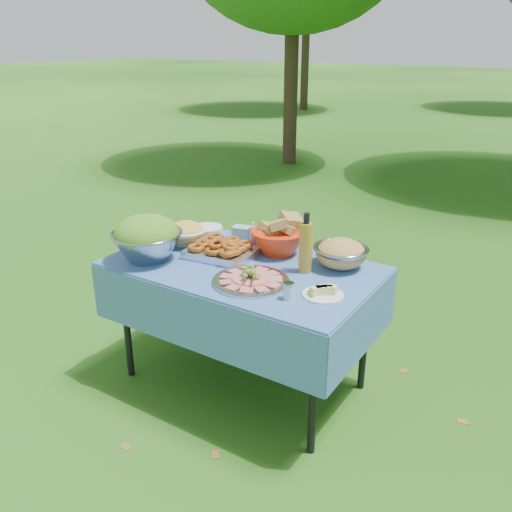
{
  "coord_description": "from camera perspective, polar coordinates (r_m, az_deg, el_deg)",
  "views": [
    {
      "loc": [
        1.55,
        -2.28,
        1.93
      ],
      "look_at": [
        0.09,
        0.0,
        0.83
      ],
      "focal_mm": 38.0,
      "sensor_mm": 36.0,
      "label": 1
    }
  ],
  "objects": [
    {
      "name": "ground",
      "position": [
        3.36,
        -1.29,
        -12.96
      ],
      "size": [
        80.0,
        80.0,
        0.0
      ],
      "primitive_type": "plane",
      "color": "#0E3609",
      "rests_on": "ground"
    },
    {
      "name": "picnic_table",
      "position": [
        3.16,
        -1.35,
        -7.3
      ],
      "size": [
        1.46,
        0.86,
        0.76
      ],
      "primitive_type": "cube",
      "color": "#78A4E7",
      "rests_on": "ground"
    },
    {
      "name": "salad_bowl",
      "position": [
        3.08,
        -11.44,
        1.9
      ],
      "size": [
        0.48,
        0.48,
        0.26
      ],
      "primitive_type": null,
      "rotation": [
        0.0,
        0.0,
        0.23
      ],
      "color": "#9B9DA4",
      "rests_on": "picnic_table"
    },
    {
      "name": "pasta_bowl_white",
      "position": [
        3.3,
        -7.43,
        2.43
      ],
      "size": [
        0.34,
        0.34,
        0.14
      ],
      "primitive_type": null,
      "rotation": [
        0.0,
        0.0,
        -0.42
      ],
      "color": "white",
      "rests_on": "picnic_table"
    },
    {
      "name": "plate_stack",
      "position": [
        3.48,
        -5.14,
        2.73
      ],
      "size": [
        0.2,
        0.2,
        0.05
      ],
      "primitive_type": "cylinder",
      "rotation": [
        0.0,
        0.0,
        -0.03
      ],
      "color": "white",
      "rests_on": "picnic_table"
    },
    {
      "name": "wipes_box",
      "position": [
        3.31,
        -1.49,
        2.3
      ],
      "size": [
        0.13,
        0.1,
        0.1
      ],
      "primitive_type": "cube",
      "rotation": [
        0.0,
        0.0,
        0.25
      ],
      "color": "#81C7CD",
      "rests_on": "picnic_table"
    },
    {
      "name": "sanitizer_bottle",
      "position": [
        3.25,
        -0.31,
        2.34
      ],
      "size": [
        0.06,
        0.06,
        0.15
      ],
      "primitive_type": "cylinder",
      "rotation": [
        0.0,
        0.0,
        0.15
      ],
      "color": "pink",
      "rests_on": "picnic_table"
    },
    {
      "name": "bread_bowl",
      "position": [
        3.13,
        2.38,
        2.13
      ],
      "size": [
        0.41,
        0.41,
        0.21
      ],
      "primitive_type": null,
      "rotation": [
        0.0,
        0.0,
        -0.35
      ],
      "color": "red",
      "rests_on": "picnic_table"
    },
    {
      "name": "pasta_bowl_steel",
      "position": [
        2.98,
        8.93,
        0.31
      ],
      "size": [
        0.33,
        0.33,
        0.16
      ],
      "primitive_type": null,
      "rotation": [
        0.0,
        0.0,
        0.12
      ],
      "color": "#9B9DA4",
      "rests_on": "picnic_table"
    },
    {
      "name": "fried_tray",
      "position": [
        3.1,
        -3.66,
        0.73
      ],
      "size": [
        0.41,
        0.32,
        0.09
      ],
      "primitive_type": "cube",
      "rotation": [
        0.0,
        0.0,
        0.13
      ],
      "color": "silver",
      "rests_on": "picnic_table"
    },
    {
      "name": "charcuterie_platter",
      "position": [
        2.76,
        -0.56,
        -1.93
      ],
      "size": [
        0.47,
        0.47,
        0.09
      ],
      "primitive_type": "cylinder",
      "rotation": [
        0.0,
        0.0,
        -0.19
      ],
      "color": "#B6B7BE",
      "rests_on": "picnic_table"
    },
    {
      "name": "oil_bottle",
      "position": [
        2.86,
        5.25,
        1.39
      ],
      "size": [
        0.08,
        0.08,
        0.33
      ],
      "primitive_type": "cylinder",
      "rotation": [
        0.0,
        0.0,
        0.06
      ],
      "color": "#AD8125",
      "rests_on": "picnic_table"
    },
    {
      "name": "cheese_plate",
      "position": [
        2.65,
        7.08,
        -3.61
      ],
      "size": [
        0.25,
        0.25,
        0.06
      ],
      "primitive_type": "cylinder",
      "rotation": [
        0.0,
        0.0,
        0.26
      ],
      "color": "white",
      "rests_on": "picnic_table"
    },
    {
      "name": "shaker",
      "position": [
        2.6,
        3.44,
        -3.68
      ],
      "size": [
        0.07,
        0.07,
        0.09
      ],
      "primitive_type": "cylinder",
      "rotation": [
        0.0,
        0.0,
        -0.29
      ],
      "color": "silver",
      "rests_on": "picnic_table"
    }
  ]
}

